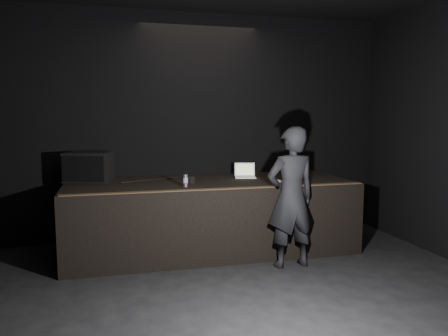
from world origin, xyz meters
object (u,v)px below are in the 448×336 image
Objects in this scene: stage_riser at (210,215)px; beer_can at (185,181)px; laptop at (245,174)px; stage_monitor at (89,167)px; person at (291,197)px.

beer_can is at bearing -135.90° from stage_riser.
laptop reaches higher than stage_riser.
laptop is at bearing 13.21° from stage_monitor.
stage_monitor is at bearing 147.65° from beer_can.
laptop is at bearing -81.87° from person.
laptop reaches higher than beer_can.
person reaches higher than stage_riser.
beer_can is (1.25, -0.79, -0.13)m from stage_monitor.
beer_can is 0.09× the size of person.
person is at bearing -11.02° from stage_monitor.
stage_monitor is at bearing -171.39° from laptop.
stage_monitor is 2.02× the size of laptop.
stage_riser is 5.55× the size of stage_monitor.
stage_riser is 1.86m from stage_monitor.
person is (1.26, -0.54, -0.18)m from beer_can.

